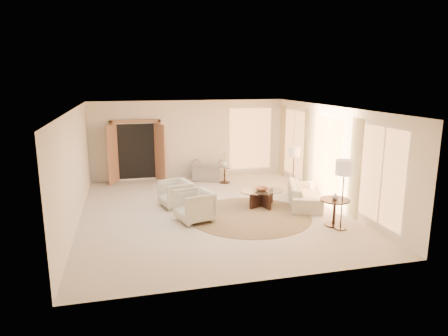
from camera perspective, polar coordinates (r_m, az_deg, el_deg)
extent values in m
cube|color=beige|center=(11.03, -1.53, -6.19)|extent=(7.00, 8.00, 0.02)
cube|color=white|center=(10.47, -1.62, 8.53)|extent=(7.00, 8.00, 0.02)
cube|color=#F0E5CE|center=(14.53, -4.95, 4.09)|extent=(7.00, 0.04, 2.80)
cube|color=#F0E5CE|center=(6.93, 5.55, -5.50)|extent=(7.00, 0.04, 2.80)
cube|color=#F0E5CE|center=(10.50, -20.57, 0.02)|extent=(0.04, 8.00, 2.80)
cube|color=#F0E5CE|center=(11.89, 15.15, 1.79)|extent=(0.04, 8.00, 2.80)
cube|color=#AA7653|center=(14.31, -12.40, 2.41)|extent=(1.80, 0.12, 2.16)
cube|color=#AA7653|center=(14.06, -15.61, 1.85)|extent=(0.35, 0.66, 2.00)
cube|color=#AA7653|center=(14.09, -9.10, 2.19)|extent=(0.35, 0.66, 2.00)
cylinder|color=#493825|center=(10.65, 3.69, -6.82)|extent=(3.98, 3.98, 0.01)
imported|color=beige|center=(11.76, 11.37, -3.63)|extent=(1.45, 2.24, 0.61)
imported|color=beige|center=(11.36, -6.96, -3.48)|extent=(0.94, 0.97, 0.83)
imported|color=beige|center=(10.17, -4.27, -5.21)|extent=(0.99, 1.03, 0.88)
imported|color=gray|center=(14.21, -2.43, 0.04)|extent=(1.20, 0.98, 0.90)
cube|color=black|center=(11.42, 5.38, -4.42)|extent=(0.26, 0.94, 0.42)
cube|color=black|center=(11.42, 5.38, -4.42)|extent=(0.85, 0.55, 0.42)
cylinder|color=white|center=(11.35, 5.41, -3.27)|extent=(1.66, 1.66, 0.02)
cylinder|color=black|center=(10.34, 15.36, -7.82)|extent=(0.45, 0.45, 0.03)
cylinder|color=black|center=(10.23, 15.46, -6.18)|extent=(0.07, 0.07, 0.64)
cylinder|color=black|center=(10.13, 15.57, -4.41)|extent=(0.71, 0.71, 0.03)
cylinder|color=#2D2219|center=(13.93, 0.08, -2.06)|extent=(0.38, 0.38, 0.03)
cylinder|color=#2D2219|center=(13.87, 0.08, -1.01)|extent=(0.06, 0.06, 0.53)
cylinder|color=white|center=(13.80, 0.08, 0.11)|extent=(0.49, 0.49, 0.03)
cylinder|color=#2D2219|center=(13.00, 9.79, -3.33)|extent=(0.25, 0.25, 0.03)
cylinder|color=#2D2219|center=(12.85, 9.90, -0.72)|extent=(0.03, 0.03, 1.24)
cylinder|color=#C4AB8F|center=(12.71, 10.01, 2.32)|extent=(0.36, 0.36, 0.30)
cylinder|color=#2D2219|center=(10.15, 16.28, -8.27)|extent=(0.29, 0.29, 0.03)
cylinder|color=#2D2219|center=(9.93, 16.53, -4.46)|extent=(0.03, 0.03, 1.44)
cylinder|color=#C4AB8F|center=(9.73, 16.83, 0.07)|extent=(0.41, 0.41, 0.35)
imported|color=brown|center=(11.34, 5.42, -3.01)|extent=(0.42, 0.42, 0.09)
imported|color=silver|center=(10.11, 15.60, -3.90)|extent=(0.18, 0.18, 0.17)
imported|color=silver|center=(13.77, 0.08, 0.64)|extent=(0.30, 0.30, 0.24)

